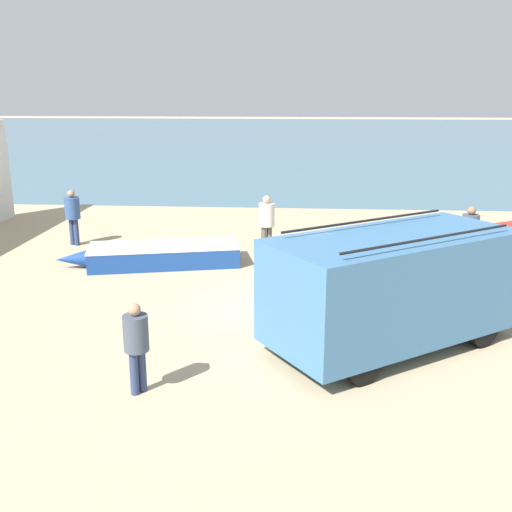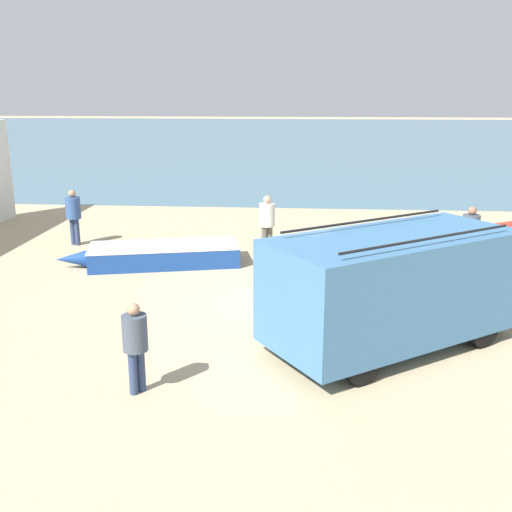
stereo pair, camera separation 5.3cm
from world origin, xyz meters
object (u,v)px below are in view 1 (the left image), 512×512
(parked_van, at_px, (394,285))
(fishing_rowboat_1, at_px, (498,239))
(fishing_rowboat_0, at_px, (159,255))
(fisherman_1, at_px, (470,232))
(fisherman_0, at_px, (136,340))
(fisherman_2, at_px, (73,212))
(fisherman_3, at_px, (267,219))

(parked_van, xyz_separation_m, fishing_rowboat_1, (4.50, 7.91, -0.96))
(parked_van, relative_size, fishing_rowboat_0, 1.01)
(fishing_rowboat_0, height_order, fisherman_1, fisherman_1)
(parked_van, distance_m, fisherman_0, 5.04)
(fisherman_2, height_order, fisherman_3, fisherman_3)
(fishing_rowboat_0, distance_m, fisherman_0, 7.67)
(fishing_rowboat_0, bearing_deg, fisherman_1, 168.18)
(parked_van, bearing_deg, fisherman_1, 26.94)
(fisherman_1, bearing_deg, fishing_rowboat_0, 57.48)
(parked_van, relative_size, fisherman_2, 2.96)
(fishing_rowboat_1, distance_m, fisherman_2, 13.71)
(parked_van, bearing_deg, fisherman_0, 171.90)
(fishing_rowboat_1, relative_size, fisherman_1, 2.51)
(fisherman_1, relative_size, fisherman_3, 0.99)
(parked_van, xyz_separation_m, fisherman_0, (-4.48, -2.29, -0.30))
(fisherman_2, relative_size, fisherman_3, 0.99)
(fisherman_0, distance_m, fisherman_3, 9.06)
(fisherman_2, bearing_deg, fisherman_3, 106.88)
(fishing_rowboat_1, bearing_deg, fishing_rowboat_0, -16.66)
(fisherman_2, distance_m, fisherman_3, 6.35)
(fisherman_1, bearing_deg, fishing_rowboat_1, -67.27)
(fishing_rowboat_1, bearing_deg, fisherman_2, -28.52)
(fisherman_0, height_order, fisherman_2, fisherman_2)
(fisherman_1, bearing_deg, fisherman_0, 102.36)
(fishing_rowboat_1, height_order, fisherman_0, fisherman_0)
(fishing_rowboat_0, relative_size, fishing_rowboat_1, 1.16)
(fishing_rowboat_1, height_order, fisherman_2, fisherman_2)
(fisherman_1, relative_size, fisherman_2, 1.00)
(fisherman_3, bearing_deg, fisherman_2, -123.41)
(fishing_rowboat_0, height_order, fisherman_3, fisherman_3)
(fishing_rowboat_1, xyz_separation_m, fisherman_0, (-8.98, -10.20, 0.66))
(parked_van, xyz_separation_m, fisherman_1, (2.89, 5.45, -0.17))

